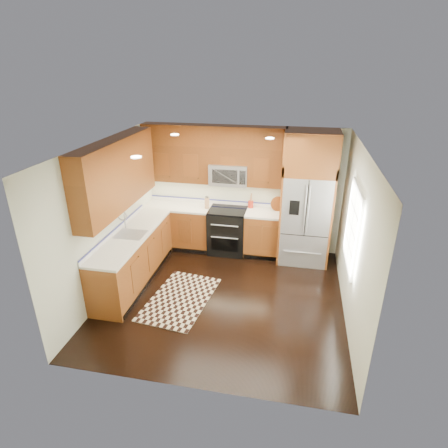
% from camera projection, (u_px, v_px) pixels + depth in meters
% --- Properties ---
extents(ground, '(4.00, 4.00, 0.00)m').
position_uv_depth(ground, '(223.00, 297.00, 6.46)').
color(ground, black).
rests_on(ground, ground).
extents(wall_back, '(4.00, 0.02, 2.60)m').
position_uv_depth(wall_back, '(243.00, 189.00, 7.72)').
color(wall_back, silver).
rests_on(wall_back, ground).
extents(wall_left, '(0.02, 4.00, 2.60)m').
position_uv_depth(wall_left, '(107.00, 219.00, 6.29)').
color(wall_left, silver).
rests_on(wall_left, ground).
extents(wall_right, '(0.02, 4.00, 2.60)m').
position_uv_depth(wall_right, '(355.00, 239.00, 5.57)').
color(wall_right, silver).
rests_on(wall_right, ground).
extents(window, '(0.04, 1.10, 1.30)m').
position_uv_depth(window, '(353.00, 228.00, 5.72)').
color(window, white).
rests_on(window, ground).
extents(base_cabinets, '(2.85, 3.00, 0.90)m').
position_uv_depth(base_cabinets, '(171.00, 244.00, 7.30)').
color(base_cabinets, brown).
rests_on(base_cabinets, ground).
extents(countertop, '(2.86, 3.01, 0.04)m').
position_uv_depth(countertop, '(178.00, 220.00, 7.19)').
color(countertop, white).
rests_on(countertop, base_cabinets).
extents(upper_cabinets, '(2.85, 3.00, 1.15)m').
position_uv_depth(upper_cabinets, '(173.00, 163.00, 6.82)').
color(upper_cabinets, brown).
rests_on(upper_cabinets, ground).
extents(range, '(0.76, 0.67, 0.95)m').
position_uv_depth(range, '(228.00, 231.00, 7.81)').
color(range, black).
rests_on(range, ground).
extents(microwave, '(0.76, 0.40, 0.42)m').
position_uv_depth(microwave, '(229.00, 174.00, 7.44)').
color(microwave, '#B2B2B7').
rests_on(microwave, ground).
extents(refrigerator, '(0.98, 0.75, 2.60)m').
position_uv_depth(refrigerator, '(307.00, 199.00, 7.16)').
color(refrigerator, '#B2B2B7').
rests_on(refrigerator, ground).
extents(sink_faucet, '(0.54, 0.44, 0.37)m').
position_uv_depth(sink_faucet, '(129.00, 231.00, 6.57)').
color(sink_faucet, '#B2B2B7').
rests_on(sink_faucet, countertop).
extents(rug, '(1.13, 1.68, 0.01)m').
position_uv_depth(rug, '(180.00, 299.00, 6.40)').
color(rug, black).
rests_on(rug, ground).
extents(knife_block, '(0.12, 0.15, 0.26)m').
position_uv_depth(knife_block, '(207.00, 203.00, 7.68)').
color(knife_block, tan).
rests_on(knife_block, countertop).
extents(utensil_crock, '(0.14, 0.14, 0.31)m').
position_uv_depth(utensil_crock, '(251.00, 203.00, 7.70)').
color(utensil_crock, '#AD2615').
rests_on(utensil_crock, countertop).
extents(cutting_board, '(0.37, 0.37, 0.02)m').
position_uv_depth(cutting_board, '(278.00, 210.00, 7.58)').
color(cutting_board, brown).
rests_on(cutting_board, countertop).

